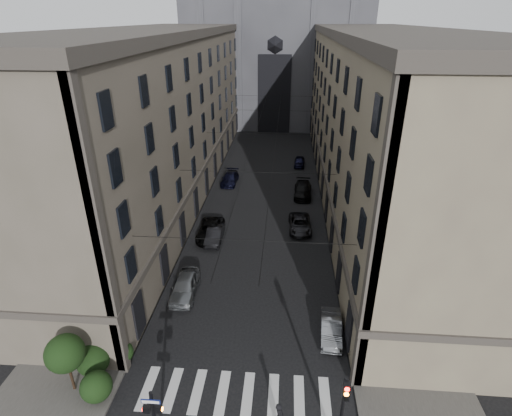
% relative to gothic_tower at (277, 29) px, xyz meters
% --- Properties ---
extents(sidewalk_left, '(7.00, 80.00, 0.15)m').
position_rel_gothic_tower_xyz_m(sidewalk_left, '(-10.50, -38.96, -17.72)').
color(sidewalk_left, '#383533').
rests_on(sidewalk_left, ground).
extents(sidewalk_right, '(7.00, 80.00, 0.15)m').
position_rel_gothic_tower_xyz_m(sidewalk_right, '(10.50, -38.96, -17.72)').
color(sidewalk_right, '#383533').
rests_on(sidewalk_right, ground).
extents(zebra_crossing, '(11.00, 3.20, 0.01)m').
position_rel_gothic_tower_xyz_m(zebra_crossing, '(0.00, -69.96, -17.79)').
color(zebra_crossing, beige).
rests_on(zebra_crossing, ground).
extents(building_left, '(13.60, 60.60, 18.85)m').
position_rel_gothic_tower_xyz_m(building_left, '(-13.44, -38.96, -8.45)').
color(building_left, '#494338').
rests_on(building_left, ground).
extents(building_right, '(13.60, 60.60, 18.85)m').
position_rel_gothic_tower_xyz_m(building_right, '(13.44, -38.96, -8.45)').
color(building_right, brown).
rests_on(building_right, ground).
extents(gothic_tower, '(35.00, 23.00, 58.00)m').
position_rel_gothic_tower_xyz_m(gothic_tower, '(0.00, 0.00, 0.00)').
color(gothic_tower, '#2D2D33').
rests_on(gothic_tower, ground).
extents(pedestrian_signal_left, '(1.02, 0.38, 4.00)m').
position_rel_gothic_tower_xyz_m(pedestrian_signal_left, '(-3.51, -73.46, -15.48)').
color(pedestrian_signal_left, black).
rests_on(pedestrian_signal_left, ground).
extents(traffic_light_right, '(0.34, 0.50, 5.20)m').
position_rel_gothic_tower_xyz_m(traffic_light_right, '(5.60, -73.04, -14.51)').
color(traffic_light_right, black).
rests_on(traffic_light_right, ground).
extents(shrub_cluster, '(3.90, 4.40, 3.90)m').
position_rel_gothic_tower_xyz_m(shrub_cluster, '(-8.72, -69.95, -16.00)').
color(shrub_cluster, black).
rests_on(shrub_cluster, sidewalk_left).
extents(tram_wires, '(14.00, 60.00, 0.43)m').
position_rel_gothic_tower_xyz_m(tram_wires, '(0.00, -39.33, -10.55)').
color(tram_wires, black).
rests_on(tram_wires, ground).
extents(car_left_near, '(2.01, 4.76, 1.61)m').
position_rel_gothic_tower_xyz_m(car_left_near, '(-5.11, -60.98, -16.99)').
color(car_left_near, slate).
rests_on(car_left_near, ground).
extents(car_left_midnear, '(1.48, 4.19, 1.38)m').
position_rel_gothic_tower_xyz_m(car_left_midnear, '(-4.20, -52.57, -17.11)').
color(car_left_midnear, black).
rests_on(car_left_midnear, ground).
extents(car_left_midfar, '(2.62, 5.35, 1.46)m').
position_rel_gothic_tower_xyz_m(car_left_midfar, '(-4.74, -51.77, -17.07)').
color(car_left_midfar, black).
rests_on(car_left_midfar, ground).
extents(car_left_far, '(2.11, 4.79, 1.37)m').
position_rel_gothic_tower_xyz_m(car_left_far, '(-4.77, -37.44, -17.11)').
color(car_left_far, black).
rests_on(car_left_far, ground).
extents(car_right_near, '(1.63, 4.04, 1.30)m').
position_rel_gothic_tower_xyz_m(car_right_near, '(6.01, -64.74, -17.15)').
color(car_right_near, slate).
rests_on(car_right_near, ground).
extents(car_right_midnear, '(2.37, 4.88, 1.34)m').
position_rel_gothic_tower_xyz_m(car_right_midnear, '(4.20, -49.59, -17.13)').
color(car_right_midnear, black).
rests_on(car_right_midnear, ground).
extents(car_right_midfar, '(2.34, 5.28, 1.51)m').
position_rel_gothic_tower_xyz_m(car_right_midfar, '(4.74, -40.74, -17.05)').
color(car_right_midfar, black).
rests_on(car_right_midfar, ground).
extents(car_right_far, '(1.74, 3.84, 1.28)m').
position_rel_gothic_tower_xyz_m(car_right_far, '(4.56, -29.80, -17.16)').
color(car_right_far, black).
rests_on(car_right_far, ground).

